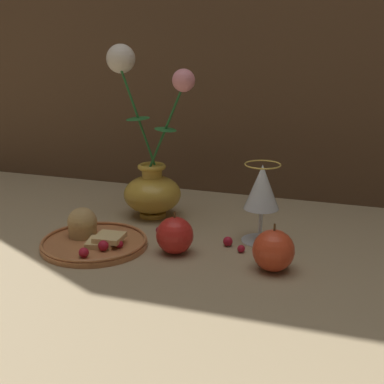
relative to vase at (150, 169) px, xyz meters
name	(u,v)px	position (x,y,z in m)	size (l,w,h in m)	color
ground_plane	(169,236)	(0.08, -0.10, -0.11)	(2.40, 2.40, 0.00)	#9E8966
vase	(150,169)	(0.00, 0.00, 0.00)	(0.20, 0.13, 0.37)	gold
plate_with_pastries	(92,237)	(-0.04, -0.20, -0.09)	(0.20, 0.20, 0.07)	#B77042
wine_glass	(262,190)	(0.26, -0.07, 0.00)	(0.07, 0.07, 0.16)	silver
apple_beside_vase	(175,235)	(0.12, -0.18, -0.07)	(0.07, 0.07, 0.08)	red
apple_near_glass	(273,250)	(0.31, -0.20, -0.07)	(0.07, 0.07, 0.08)	#D14223
berry_near_plate	(159,230)	(0.06, -0.10, -0.10)	(0.01, 0.01, 0.01)	#AD192D
berry_front_center	(241,249)	(0.24, -0.14, -0.10)	(0.01, 0.01, 0.01)	#AD192D
berry_by_glass_stem	(174,224)	(0.07, -0.05, -0.10)	(0.01, 0.01, 0.01)	#AD192D
berry_under_candlestick	(181,230)	(0.10, -0.09, -0.10)	(0.02, 0.02, 0.02)	#AD192D
berry_far_right	(228,241)	(0.21, -0.12, -0.10)	(0.02, 0.02, 0.02)	#AD192D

